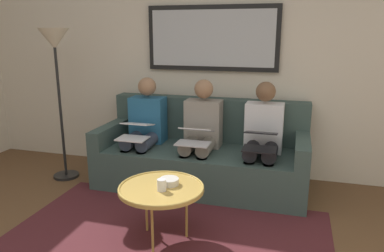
{
  "coord_description": "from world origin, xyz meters",
  "views": [
    {
      "loc": [
        -0.94,
        1.57,
        1.62
      ],
      "look_at": [
        0.0,
        -1.7,
        0.75
      ],
      "focal_mm": 34.53,
      "sensor_mm": 36.0,
      "label": 1
    }
  ],
  "objects_px": {
    "couch": "(203,156)",
    "person_middle": "(201,131)",
    "bowl": "(169,181)",
    "person_left": "(263,136)",
    "laptop_white": "(135,130)",
    "person_right": "(145,127)",
    "cup": "(162,185)",
    "laptop_black": "(260,140)",
    "laptop_silver": "(195,136)",
    "standing_lamp": "(56,56)",
    "coffee_table": "(161,189)",
    "framed_mirror": "(212,38)"
  },
  "relations": [
    {
      "from": "coffee_table",
      "to": "cup",
      "type": "height_order",
      "value": "cup"
    },
    {
      "from": "bowl",
      "to": "person_left",
      "type": "height_order",
      "value": "person_left"
    },
    {
      "from": "coffee_table",
      "to": "person_left",
      "type": "relative_size",
      "value": 0.58
    },
    {
      "from": "person_right",
      "to": "bowl",
      "type": "bearing_deg",
      "value": 121.5
    },
    {
      "from": "standing_lamp",
      "to": "person_right",
      "type": "bearing_deg",
      "value": -167.67
    },
    {
      "from": "laptop_silver",
      "to": "framed_mirror",
      "type": "bearing_deg",
      "value": -90.0
    },
    {
      "from": "framed_mirror",
      "to": "laptop_white",
      "type": "relative_size",
      "value": 4.02
    },
    {
      "from": "laptop_white",
      "to": "standing_lamp",
      "type": "height_order",
      "value": "standing_lamp"
    },
    {
      "from": "person_middle",
      "to": "laptop_silver",
      "type": "xyz_separation_m",
      "value": [
        0.0,
        0.24,
        0.02
      ]
    },
    {
      "from": "laptop_black",
      "to": "person_right",
      "type": "xyz_separation_m",
      "value": [
        1.28,
        -0.24,
        -0.02
      ]
    },
    {
      "from": "coffee_table",
      "to": "standing_lamp",
      "type": "height_order",
      "value": "standing_lamp"
    },
    {
      "from": "person_left",
      "to": "bowl",
      "type": "bearing_deg",
      "value": 60.29
    },
    {
      "from": "person_left",
      "to": "standing_lamp",
      "type": "xyz_separation_m",
      "value": [
        2.19,
        0.2,
        0.76
      ]
    },
    {
      "from": "cup",
      "to": "person_middle",
      "type": "distance_m",
      "value": 1.21
    },
    {
      "from": "laptop_black",
      "to": "person_right",
      "type": "bearing_deg",
      "value": -10.7
    },
    {
      "from": "bowl",
      "to": "couch",
      "type": "bearing_deg",
      "value": -88.86
    },
    {
      "from": "cup",
      "to": "laptop_black",
      "type": "xyz_separation_m",
      "value": [
        -0.63,
        -0.96,
        0.13
      ]
    },
    {
      "from": "framed_mirror",
      "to": "laptop_silver",
      "type": "distance_m",
      "value": 1.16
    },
    {
      "from": "framed_mirror",
      "to": "laptop_black",
      "type": "relative_size",
      "value": 4.01
    },
    {
      "from": "couch",
      "to": "person_middle",
      "type": "distance_m",
      "value": 0.31
    },
    {
      "from": "cup",
      "to": "laptop_black",
      "type": "distance_m",
      "value": 1.16
    },
    {
      "from": "coffee_table",
      "to": "laptop_silver",
      "type": "bearing_deg",
      "value": -91.19
    },
    {
      "from": "couch",
      "to": "coffee_table",
      "type": "relative_size",
      "value": 3.3
    },
    {
      "from": "person_middle",
      "to": "laptop_white",
      "type": "bearing_deg",
      "value": 20.74
    },
    {
      "from": "person_left",
      "to": "laptop_black",
      "type": "relative_size",
      "value": 3.09
    },
    {
      "from": "couch",
      "to": "laptop_white",
      "type": "relative_size",
      "value": 5.98
    },
    {
      "from": "coffee_table",
      "to": "person_middle",
      "type": "relative_size",
      "value": 0.58
    },
    {
      "from": "person_middle",
      "to": "coffee_table",
      "type": "bearing_deg",
      "value": 89.06
    },
    {
      "from": "laptop_white",
      "to": "person_right",
      "type": "bearing_deg",
      "value": -90.0
    },
    {
      "from": "cup",
      "to": "laptop_white",
      "type": "distance_m",
      "value": 1.17
    },
    {
      "from": "laptop_black",
      "to": "laptop_silver",
      "type": "bearing_deg",
      "value": 0.15
    },
    {
      "from": "framed_mirror",
      "to": "person_middle",
      "type": "distance_m",
      "value": 1.05
    },
    {
      "from": "cup",
      "to": "bowl",
      "type": "bearing_deg",
      "value": -97.42
    },
    {
      "from": "laptop_black",
      "to": "framed_mirror",
      "type": "bearing_deg",
      "value": -47.51
    },
    {
      "from": "laptop_black",
      "to": "laptop_silver",
      "type": "relative_size",
      "value": 1.08
    },
    {
      "from": "person_middle",
      "to": "framed_mirror",
      "type": "bearing_deg",
      "value": -90.0
    },
    {
      "from": "framed_mirror",
      "to": "laptop_silver",
      "type": "bearing_deg",
      "value": 90.0
    },
    {
      "from": "person_left",
      "to": "person_middle",
      "type": "height_order",
      "value": "same"
    },
    {
      "from": "person_left",
      "to": "person_middle",
      "type": "distance_m",
      "value": 0.64
    },
    {
      "from": "framed_mirror",
      "to": "cup",
      "type": "height_order",
      "value": "framed_mirror"
    },
    {
      "from": "framed_mirror",
      "to": "person_middle",
      "type": "xyz_separation_m",
      "value": [
        0.0,
        0.46,
        -0.94
      ]
    },
    {
      "from": "laptop_black",
      "to": "laptop_silver",
      "type": "xyz_separation_m",
      "value": [
        0.64,
        0.0,
        -0.01
      ]
    },
    {
      "from": "framed_mirror",
      "to": "laptop_silver",
      "type": "height_order",
      "value": "framed_mirror"
    },
    {
      "from": "coffee_table",
      "to": "person_right",
      "type": "distance_m",
      "value": 1.32
    },
    {
      "from": "couch",
      "to": "framed_mirror",
      "type": "distance_m",
      "value": 1.3
    },
    {
      "from": "bowl",
      "to": "person_middle",
      "type": "distance_m",
      "value": 1.09
    },
    {
      "from": "couch",
      "to": "laptop_silver",
      "type": "bearing_deg",
      "value": 90.0
    },
    {
      "from": "laptop_white",
      "to": "person_middle",
      "type": "bearing_deg",
      "value": -159.26
    },
    {
      "from": "laptop_silver",
      "to": "standing_lamp",
      "type": "relative_size",
      "value": 0.21
    },
    {
      "from": "coffee_table",
      "to": "bowl",
      "type": "relative_size",
      "value": 4.38
    }
  ]
}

